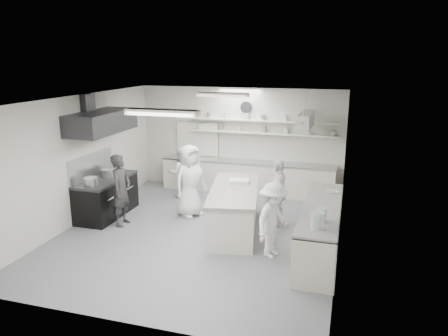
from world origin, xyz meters
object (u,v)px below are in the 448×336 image
(prep_island, at_px, (234,210))
(right_counter, at_px, (320,230))
(back_counter, at_px, (247,177))
(cook_stove, at_px, (121,190))
(stove, at_px, (107,198))
(cook_back, at_px, (181,172))

(prep_island, bearing_deg, right_counter, -27.58)
(prep_island, bearing_deg, back_counter, 87.02)
(cook_stove, bearing_deg, stove, 55.29)
(right_counter, relative_size, prep_island, 1.29)
(back_counter, xyz_separation_m, right_counter, (2.35, -3.40, 0.01))
(back_counter, distance_m, right_counter, 4.13)
(right_counter, bearing_deg, stove, 173.48)
(cook_stove, relative_size, cook_back, 1.19)
(stove, height_order, right_counter, right_counter)
(right_counter, height_order, cook_stove, cook_stove)
(stove, height_order, cook_back, cook_back)
(prep_island, xyz_separation_m, cook_back, (-2.07, 1.91, 0.24))
(back_counter, xyz_separation_m, cook_stove, (-2.22, -3.23, 0.39))
(prep_island, bearing_deg, cook_back, 126.59)
(right_counter, bearing_deg, back_counter, 124.65)
(right_counter, distance_m, prep_island, 2.05)
(stove, bearing_deg, right_counter, -6.52)
(cook_stove, bearing_deg, prep_island, -82.86)
(cook_back, bearing_deg, stove, 26.62)
(back_counter, height_order, prep_island, prep_island)
(cook_stove, height_order, cook_back, cook_stove)
(stove, relative_size, cook_back, 1.27)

